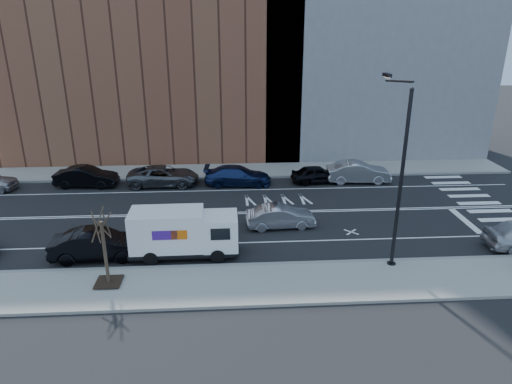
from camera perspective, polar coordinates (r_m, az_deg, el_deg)
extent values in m
plane|color=black|center=(29.93, -0.97, -2.61)|extent=(120.00, 120.00, 0.00)
cube|color=gray|center=(22.09, 0.09, -11.45)|extent=(44.00, 3.60, 0.15)
cube|color=gray|center=(38.15, -1.57, 2.70)|extent=(44.00, 3.60, 0.15)
cube|color=gray|center=(23.63, -0.19, -9.11)|extent=(44.00, 0.25, 0.17)
cube|color=gray|center=(36.44, -1.47, 1.85)|extent=(44.00, 0.25, 0.17)
cube|color=brown|center=(43.63, -13.25, 19.05)|extent=(26.00, 10.00, 22.00)
cube|color=slate|center=(45.07, 14.52, 21.54)|extent=(20.00, 10.00, 26.00)
cylinder|color=black|center=(22.88, 17.64, 1.00)|extent=(0.18, 0.18, 9.00)
cylinder|color=black|center=(24.64, 16.54, -8.68)|extent=(0.44, 0.44, 0.20)
sphere|color=black|center=(21.88, 18.91, 12.05)|extent=(0.20, 0.20, 0.20)
cylinder|color=black|center=(23.43, 17.42, 13.09)|extent=(0.11, 3.49, 0.48)
cube|color=black|center=(25.01, 16.08, 13.87)|extent=(0.25, 0.80, 0.18)
cube|color=#FFF2CC|center=(25.02, 16.06, 13.64)|extent=(0.18, 0.55, 0.03)
cube|color=black|center=(23.06, -17.93, -10.62)|extent=(1.20, 1.20, 0.04)
cylinder|color=#382B1E|center=(22.34, -18.35, -7.27)|extent=(0.16, 0.16, 3.20)
cylinder|color=#382B1E|center=(21.68, -18.12, -4.00)|extent=(0.06, 0.80, 1.44)
cylinder|color=#382B1E|center=(21.93, -18.42, -3.74)|extent=(0.81, 0.31, 1.19)
cylinder|color=#382B1E|center=(21.93, -19.18, -3.84)|extent=(0.58, 0.76, 1.50)
cylinder|color=#382B1E|center=(21.67, -19.37, -4.16)|extent=(0.47, 0.61, 1.37)
cylinder|color=#382B1E|center=(21.52, -18.72, -4.26)|extent=(0.72, 0.29, 1.13)
cube|color=black|center=(24.80, -9.00, -7.02)|extent=(5.60, 1.94, 0.27)
cube|color=white|center=(24.25, -4.45, -4.86)|extent=(1.82, 1.95, 1.80)
cube|color=black|center=(24.14, -2.28, -4.22)|extent=(0.07, 1.67, 0.86)
cube|color=black|center=(23.25, -4.47, -5.30)|extent=(0.99, 0.04, 0.63)
cube|color=black|center=(25.03, -4.46, -3.34)|extent=(0.99, 0.04, 0.63)
cube|color=black|center=(24.66, -2.33, -6.70)|extent=(0.15, 1.80, 0.32)
cube|color=white|center=(24.38, -11.06, -4.60)|extent=(3.80, 2.01, 2.07)
cube|color=#47198C|center=(23.42, -11.35, -5.35)|extent=(1.26, 0.03, 0.50)
cube|color=orange|center=(23.33, -9.59, -5.32)|extent=(0.81, 0.03, 0.50)
cube|color=#47198C|center=(25.23, -10.83, -3.35)|extent=(1.26, 0.03, 0.50)
cube|color=orange|center=(25.15, -9.19, -3.32)|extent=(0.81, 0.03, 0.50)
cylinder|color=black|center=(23.92, -4.82, -8.00)|extent=(0.76, 0.26, 0.76)
cylinder|color=black|center=(25.51, -4.79, -6.06)|extent=(0.76, 0.26, 0.76)
cylinder|color=black|center=(24.23, -13.02, -8.09)|extent=(0.76, 0.26, 0.76)
cylinder|color=black|center=(25.81, -12.45, -6.18)|extent=(0.76, 0.26, 0.76)
imported|color=black|center=(36.75, -20.45, 1.80)|extent=(4.75, 1.96, 1.53)
imported|color=#52555B|center=(35.44, -11.50, 2.00)|extent=(5.38, 2.55, 1.48)
imported|color=navy|center=(34.83, -2.30, 2.07)|extent=(5.18, 2.37, 1.47)
imported|color=black|center=(35.57, 7.66, 2.20)|extent=(4.10, 1.90, 1.36)
imported|color=#AAABAF|center=(36.25, 12.65, 2.44)|extent=(4.96, 1.93, 1.61)
imported|color=#A9A8AD|center=(27.71, 3.08, -3.08)|extent=(4.22, 1.71, 1.36)
imported|color=black|center=(25.48, -19.17, -6.23)|extent=(4.87, 1.87, 1.58)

